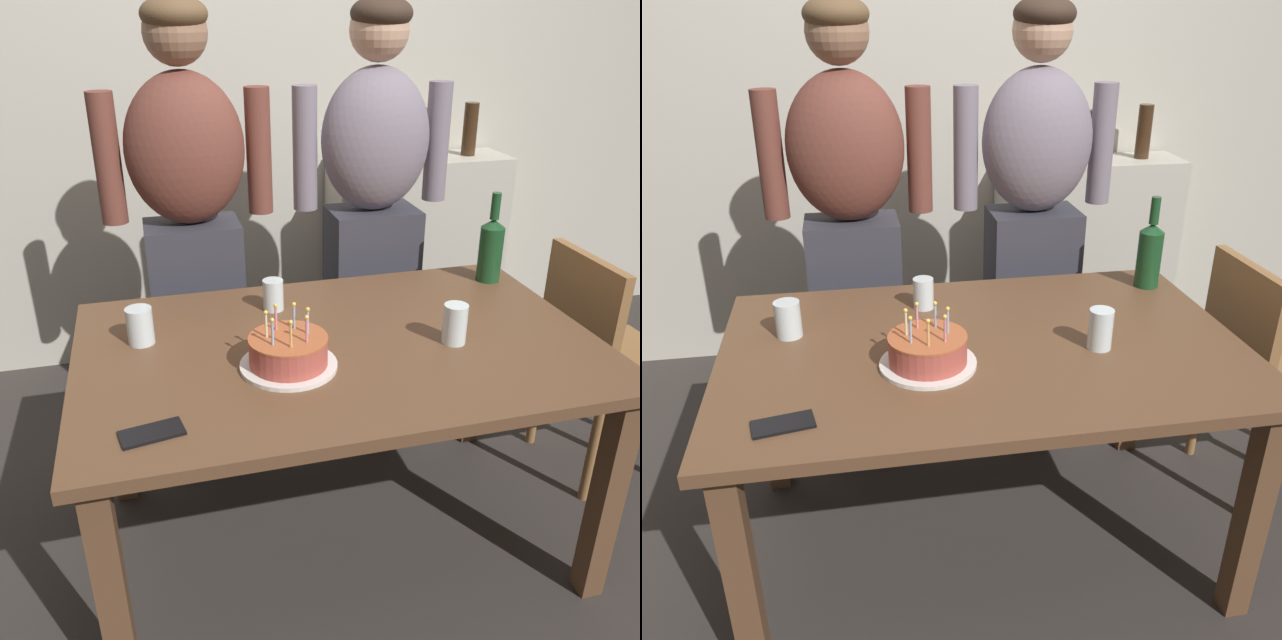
{
  "view_description": "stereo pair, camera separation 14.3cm",
  "coord_description": "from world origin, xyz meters",
  "views": [
    {
      "loc": [
        -0.5,
        -1.64,
        1.63
      ],
      "look_at": [
        -0.07,
        -0.04,
        0.84
      ],
      "focal_mm": 37.16,
      "sensor_mm": 36.0,
      "label": 1
    },
    {
      "loc": [
        -0.36,
        -1.67,
        1.63
      ],
      "look_at": [
        -0.07,
        -0.04,
        0.84
      ],
      "focal_mm": 37.16,
      "sensor_mm": 36.0,
      "label": 2
    }
  ],
  "objects": [
    {
      "name": "dining_chair",
      "position": [
        1.01,
        0.13,
        0.52
      ],
      "size": [
        0.42,
        0.42,
        0.87
      ],
      "rotation": [
        0.0,
        0.0,
        1.57
      ],
      "color": "olive",
      "rests_on": "ground_plane"
    },
    {
      "name": "person_woman_cardigan",
      "position": [
        0.34,
        0.7,
        0.87
      ],
      "size": [
        0.61,
        0.27,
        1.66
      ],
      "rotation": [
        0.0,
        0.0,
        3.14
      ],
      "color": "#33333D",
      "rests_on": "ground_plane"
    },
    {
      "name": "birthday_cake",
      "position": [
        -0.17,
        -0.1,
        0.78
      ],
      "size": [
        0.27,
        0.27,
        0.17
      ],
      "color": "white",
      "rests_on": "dining_table"
    },
    {
      "name": "water_glass_near",
      "position": [
        -0.55,
        0.15,
        0.79
      ],
      "size": [
        0.08,
        0.08,
        0.11
      ],
      "primitive_type": "cylinder",
      "color": "silver",
      "rests_on": "dining_table"
    },
    {
      "name": "water_glass_far",
      "position": [
        0.32,
        -0.08,
        0.8
      ],
      "size": [
        0.07,
        0.07,
        0.12
      ],
      "primitive_type": "cylinder",
      "color": "silver",
      "rests_on": "dining_table"
    },
    {
      "name": "shelf_cabinet",
      "position": [
        0.8,
        1.33,
        0.49
      ],
      "size": [
        0.87,
        0.3,
        1.21
      ],
      "color": "beige",
      "rests_on": "ground_plane"
    },
    {
      "name": "water_glass_side",
      "position": [
        -0.14,
        0.28,
        0.79
      ],
      "size": [
        0.07,
        0.07,
        0.1
      ],
      "primitive_type": "cylinder",
      "color": "silver",
      "rests_on": "dining_table"
    },
    {
      "name": "wine_bottle",
      "position": [
        0.65,
        0.33,
        0.86
      ],
      "size": [
        0.08,
        0.08,
        0.32
      ],
      "color": "#194723",
      "rests_on": "dining_table"
    },
    {
      "name": "person_man_bearded",
      "position": [
        -0.35,
        0.7,
        0.87
      ],
      "size": [
        0.61,
        0.27,
        1.66
      ],
      "rotation": [
        0.0,
        0.0,
        3.14
      ],
      "color": "#33333D",
      "rests_on": "ground_plane"
    },
    {
      "name": "back_wall",
      "position": [
        0.0,
        1.55,
        1.3
      ],
      "size": [
        5.2,
        0.1,
        2.6
      ],
      "primitive_type": "cube",
      "color": "beige",
      "rests_on": "ground_plane"
    },
    {
      "name": "dining_table",
      "position": [
        0.0,
        0.0,
        0.64
      ],
      "size": [
        1.5,
        0.96,
        0.74
      ],
      "color": "brown",
      "rests_on": "ground_plane"
    },
    {
      "name": "ground_plane",
      "position": [
        0.0,
        0.0,
        0.0
      ],
      "size": [
        10.0,
        10.0,
        0.0
      ],
      "primitive_type": "plane",
      "color": "#332D2B"
    },
    {
      "name": "cell_phone",
      "position": [
        -0.54,
        -0.33,
        0.74
      ],
      "size": [
        0.15,
        0.1,
        0.01
      ],
      "primitive_type": "cube",
      "rotation": [
        0.0,
        0.0,
        0.19
      ],
      "color": "black",
      "rests_on": "dining_table"
    }
  ]
}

